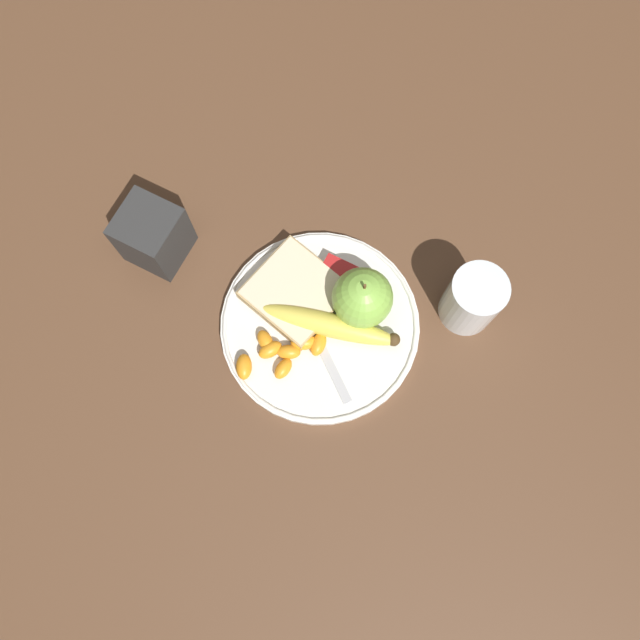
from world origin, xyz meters
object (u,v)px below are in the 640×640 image
juice_glass (472,300)px  condiment_caddy (153,235)px  apple (362,298)px  plate (320,325)px  fork (315,334)px  banana (330,324)px  bread_slice (296,292)px  jam_packet (338,275)px

juice_glass → condiment_caddy: 0.43m
juice_glass → apple: 0.14m
plate → fork: bearing=92.7°
banana → bread_slice: 0.07m
bread_slice → condiment_caddy: bearing=6.3°
plate → banana: size_ratio=1.41×
banana → jam_packet: bearing=-71.6°
juice_glass → fork: juice_glass is taller
juice_glass → jam_packet: bearing=13.2°
plate → condiment_caddy: size_ratio=2.96×
apple → bread_slice: apple is taller
bread_slice → jam_packet: size_ratio=2.92×
banana → jam_packet: size_ratio=4.03×
condiment_caddy → plate: bearing=-180.0°
apple → banana: 0.06m
juice_glass → apple: bearing=26.8°
banana → fork: size_ratio=1.30×
apple → condiment_caddy: bearing=9.1°
fork → jam_packet: (0.01, -0.09, 0.01)m
plate → apple: (-0.04, -0.05, 0.04)m
juice_glass → jam_packet: 0.18m
juice_glass → banana: 0.19m
banana → bread_slice: banana is taller
apple → condiment_caddy: 0.29m
bread_slice → condiment_caddy: (0.20, 0.02, 0.02)m
apple → juice_glass: bearing=-153.2°
juice_glass → condiment_caddy: (0.42, 0.11, 0.00)m
plate → apple: apple is taller
jam_packet → condiment_caddy: bearing=16.1°
fork → jam_packet: size_ratio=3.10×
banana → plate: bearing=9.8°
plate → jam_packet: 0.07m
plate → apple: size_ratio=3.01×
apple → fork: bearing=59.0°
juice_glass → jam_packet: size_ratio=1.99×
banana → fork: banana is taller
bread_slice → plate: bearing=155.3°
juice_glass → jam_packet: (0.18, 0.04, -0.02)m
apple → condiment_caddy: apple is taller
juice_glass → bread_slice: size_ratio=0.68×
juice_glass → plate: bearing=33.8°
plate → apple: bearing=-129.4°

